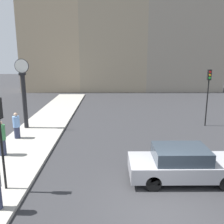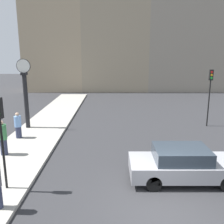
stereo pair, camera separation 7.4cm
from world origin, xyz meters
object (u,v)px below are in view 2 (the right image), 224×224
(sedan_car, at_px, (183,164))
(street_clock, at_px, (24,94))
(pedestrian_green_hoodie, at_px, (2,138))
(pedestrian_blue_stripe, at_px, (17,126))
(traffic_light_far, at_px, (209,86))

(sedan_car, relative_size, street_clock, 0.97)
(sedan_car, xyz_separation_m, street_clock, (-8.93, 7.31, 1.83))
(sedan_car, xyz_separation_m, pedestrian_green_hoodie, (-8.56, 2.43, 0.31))
(street_clock, bearing_deg, pedestrian_blue_stripe, -85.83)
(sedan_car, height_order, pedestrian_blue_stripe, pedestrian_blue_stripe)
(traffic_light_far, height_order, pedestrian_green_hoodie, traffic_light_far)
(sedan_car, distance_m, pedestrian_green_hoodie, 8.90)
(sedan_car, xyz_separation_m, pedestrian_blue_stripe, (-8.77, 5.07, 0.20))
(sedan_car, relative_size, pedestrian_green_hoodie, 2.55)
(street_clock, bearing_deg, traffic_light_far, 3.72)
(pedestrian_green_hoodie, bearing_deg, sedan_car, -15.85)
(sedan_car, height_order, pedestrian_green_hoodie, pedestrian_green_hoodie)
(sedan_car, distance_m, traffic_light_far, 9.36)
(pedestrian_green_hoodie, relative_size, pedestrian_blue_stripe, 1.13)
(sedan_car, xyz_separation_m, traffic_light_far, (4.03, 8.15, 2.22))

